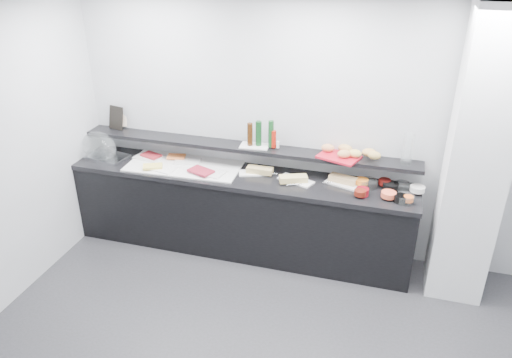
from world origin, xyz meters
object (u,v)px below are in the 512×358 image
(bread_tray, at_px, (339,157))
(cloche_base, at_px, (108,157))
(condiment_tray, at_px, (255,146))
(sandwich_plate_mid, at_px, (296,180))
(framed_print, at_px, (116,118))
(carafe, at_px, (408,149))

(bread_tray, bearing_deg, cloche_base, -157.41)
(cloche_base, height_order, condiment_tray, condiment_tray)
(sandwich_plate_mid, bearing_deg, cloche_base, -157.00)
(cloche_base, height_order, framed_print, framed_print)
(cloche_base, distance_m, bread_tray, 2.52)
(condiment_tray, bearing_deg, carafe, -4.62)
(cloche_base, height_order, carafe, carafe)
(sandwich_plate_mid, relative_size, carafe, 1.19)
(cloche_base, relative_size, bread_tray, 1.11)
(framed_print, bearing_deg, sandwich_plate_mid, 7.15)
(condiment_tray, distance_m, bread_tray, 0.88)
(condiment_tray, xyz_separation_m, carafe, (1.51, 0.01, 0.14))
(framed_print, bearing_deg, bread_tray, 10.98)
(condiment_tray, height_order, carafe, carafe)
(cloche_base, relative_size, framed_print, 1.65)
(sandwich_plate_mid, distance_m, condiment_tray, 0.57)
(carafe, bearing_deg, sandwich_plate_mid, -170.22)
(cloche_base, relative_size, carafe, 1.43)
(cloche_base, bearing_deg, condiment_tray, 19.23)
(cloche_base, bearing_deg, bread_tray, 15.44)
(framed_print, height_order, carafe, carafe)
(sandwich_plate_mid, height_order, bread_tray, bread_tray)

